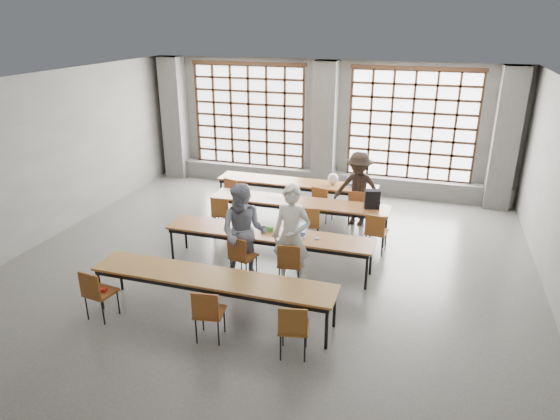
{
  "coord_description": "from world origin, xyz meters",
  "views": [
    {
      "loc": [
        2.81,
        -7.82,
        4.56
      ],
      "look_at": [
        0.24,
        0.4,
        1.2
      ],
      "focal_mm": 32.0,
      "sensor_mm": 36.0,
      "label": 1
    }
  ],
  "objects_px": {
    "desk_row_a": "(297,184)",
    "desk_row_b": "(299,204)",
    "desk_row_c": "(268,236)",
    "plastic_bag": "(333,179)",
    "chair_near_mid": "(208,310)",
    "laptop_front": "(298,231)",
    "chair_front_left": "(241,254)",
    "chair_near_left": "(96,290)",
    "chair_back_mid": "(322,200)",
    "student_back": "(358,189)",
    "red_pouch": "(100,290)",
    "chair_near_right": "(293,325)",
    "chair_mid_left": "(222,211)",
    "mouse": "(317,238)",
    "backpack": "(372,199)",
    "chair_mid_right": "(376,229)",
    "student_female": "(244,232)",
    "chair_front_right": "(290,261)",
    "laptop_back": "(352,183)",
    "desk_row_d": "(212,280)",
    "green_box": "(267,229)",
    "chair_back_right": "(357,204)",
    "chair_mid_centre": "(310,222)",
    "chair_back_left": "(234,191)"
  },
  "relations": [
    {
      "from": "chair_back_mid",
      "to": "chair_near_left",
      "type": "distance_m",
      "value": 5.62
    },
    {
      "from": "chair_mid_right",
      "to": "laptop_front",
      "type": "distance_m",
      "value": 1.76
    },
    {
      "from": "chair_back_right",
      "to": "chair_front_left",
      "type": "bearing_deg",
      "value": -116.81
    },
    {
      "from": "chair_near_mid",
      "to": "red_pouch",
      "type": "distance_m",
      "value": 1.91
    },
    {
      "from": "chair_front_right",
      "to": "red_pouch",
      "type": "bearing_deg",
      "value": -145.52
    },
    {
      "from": "chair_mid_right",
      "to": "plastic_bag",
      "type": "distance_m",
      "value": 2.41
    },
    {
      "from": "chair_near_mid",
      "to": "laptop_front",
      "type": "xyz_separation_m",
      "value": [
        0.64,
        2.61,
        0.25
      ]
    },
    {
      "from": "desk_row_a",
      "to": "desk_row_d",
      "type": "height_order",
      "value": "same"
    },
    {
      "from": "chair_mid_centre",
      "to": "chair_near_mid",
      "type": "bearing_deg",
      "value": -99.2
    },
    {
      "from": "chair_back_left",
      "to": "chair_front_left",
      "type": "relative_size",
      "value": 1.0
    },
    {
      "from": "chair_front_left",
      "to": "green_box",
      "type": "bearing_deg",
      "value": 69.26
    },
    {
      "from": "chair_back_mid",
      "to": "student_back",
      "type": "xyz_separation_m",
      "value": [
        0.82,
        0.13,
        0.33
      ]
    },
    {
      "from": "student_female",
      "to": "laptop_back",
      "type": "relative_size",
      "value": 4.38
    },
    {
      "from": "chair_near_right",
      "to": "red_pouch",
      "type": "bearing_deg",
      "value": 178.62
    },
    {
      "from": "chair_back_mid",
      "to": "chair_front_right",
      "type": "xyz_separation_m",
      "value": [
        0.15,
        -3.17,
        0.0
      ]
    },
    {
      "from": "chair_mid_left",
      "to": "mouse",
      "type": "distance_m",
      "value": 2.76
    },
    {
      "from": "chair_front_left",
      "to": "student_back",
      "type": "xyz_separation_m",
      "value": [
        1.59,
        3.3,
        0.33
      ]
    },
    {
      "from": "desk_row_b",
      "to": "mouse",
      "type": "xyz_separation_m",
      "value": [
        0.86,
        -1.87,
        0.08
      ]
    },
    {
      "from": "chair_front_right",
      "to": "red_pouch",
      "type": "height_order",
      "value": "chair_front_right"
    },
    {
      "from": "laptop_front",
      "to": "chair_near_left",
      "type": "bearing_deg",
      "value": -134.42
    },
    {
      "from": "chair_back_right",
      "to": "desk_row_a",
      "type": "bearing_deg",
      "value": 158.66
    },
    {
      "from": "desk_row_b",
      "to": "chair_near_right",
      "type": "height_order",
      "value": "chair_near_right"
    },
    {
      "from": "student_back",
      "to": "mouse",
      "type": "distance_m",
      "value": 2.71
    },
    {
      "from": "student_female",
      "to": "chair_near_left",
      "type": "bearing_deg",
      "value": -136.33
    },
    {
      "from": "chair_front_left",
      "to": "student_female",
      "type": "bearing_deg",
      "value": 82.06
    },
    {
      "from": "chair_near_mid",
      "to": "plastic_bag",
      "type": "distance_m",
      "value": 5.77
    },
    {
      "from": "red_pouch",
      "to": "chair_near_right",
      "type": "bearing_deg",
      "value": -1.38
    },
    {
      "from": "desk_row_a",
      "to": "desk_row_b",
      "type": "height_order",
      "value": "same"
    },
    {
      "from": "student_female",
      "to": "backpack",
      "type": "xyz_separation_m",
      "value": [
        1.99,
        2.4,
        0.02
      ]
    },
    {
      "from": "chair_back_mid",
      "to": "chair_mid_right",
      "type": "relative_size",
      "value": 1.0
    },
    {
      "from": "desk_row_a",
      "to": "desk_row_c",
      "type": "distance_m",
      "value": 3.19
    },
    {
      "from": "plastic_bag",
      "to": "backpack",
      "type": "bearing_deg",
      "value": -49.84
    },
    {
      "from": "desk_row_d",
      "to": "chair_mid_left",
      "type": "xyz_separation_m",
      "value": [
        -1.19,
        3.09,
        -0.13
      ]
    },
    {
      "from": "plastic_bag",
      "to": "red_pouch",
      "type": "xyz_separation_m",
      "value": [
        -2.58,
        -5.65,
        -0.37
      ]
    },
    {
      "from": "chair_front_left",
      "to": "mouse",
      "type": "relative_size",
      "value": 8.98
    },
    {
      "from": "desk_row_a",
      "to": "student_back",
      "type": "height_order",
      "value": "student_back"
    },
    {
      "from": "chair_front_left",
      "to": "laptop_front",
      "type": "height_order",
      "value": "laptop_front"
    },
    {
      "from": "student_back",
      "to": "mouse",
      "type": "bearing_deg",
      "value": -89.21
    },
    {
      "from": "laptop_front",
      "to": "green_box",
      "type": "relative_size",
      "value": 1.58
    },
    {
      "from": "desk_row_b",
      "to": "chair_near_mid",
      "type": "height_order",
      "value": "chair_near_mid"
    },
    {
      "from": "desk_row_c",
      "to": "plastic_bag",
      "type": "relative_size",
      "value": 13.99
    },
    {
      "from": "desk_row_a",
      "to": "plastic_bag",
      "type": "distance_m",
      "value": 0.93
    },
    {
      "from": "desk_row_b",
      "to": "chair_front_left",
      "type": "relative_size",
      "value": 4.55
    },
    {
      "from": "chair_front_left",
      "to": "chair_near_left",
      "type": "relative_size",
      "value": 1.0
    },
    {
      "from": "chair_near_right",
      "to": "laptop_back",
      "type": "distance_m",
      "value": 5.79
    },
    {
      "from": "desk_row_d",
      "to": "laptop_front",
      "type": "bearing_deg",
      "value": 66.81
    },
    {
      "from": "chair_back_right",
      "to": "red_pouch",
      "type": "height_order",
      "value": "chair_back_right"
    },
    {
      "from": "chair_front_left",
      "to": "student_female",
      "type": "xyz_separation_m",
      "value": [
        0.02,
        0.13,
        0.37
      ]
    },
    {
      "from": "chair_mid_centre",
      "to": "desk_row_b",
      "type": "bearing_deg",
      "value": 123.58
    },
    {
      "from": "desk_row_b",
      "to": "student_female",
      "type": "relative_size",
      "value": 2.2
    }
  ]
}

